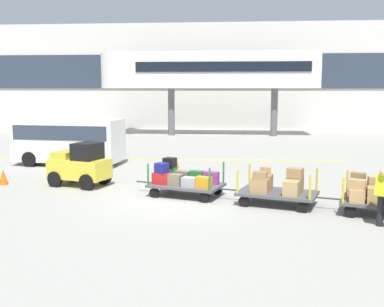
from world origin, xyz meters
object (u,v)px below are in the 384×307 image
(safety_cone_far, at_px, (3,177))
(safety_cone_near, at_px, (175,162))
(baggage_cart_middle, at_px, (278,187))
(shuttle_van, at_px, (69,138))
(baggage_tug, at_px, (80,165))
(baggage_cart_tail, at_px, (381,195))
(baggage_cart_lead, at_px, (183,180))

(safety_cone_far, bearing_deg, safety_cone_near, 34.60)
(baggage_cart_middle, bearing_deg, shuttle_van, 142.96)
(safety_cone_near, distance_m, safety_cone_far, 7.09)
(shuttle_van, distance_m, safety_cone_far, 4.73)
(baggage_tug, distance_m, shuttle_van, 4.95)
(baggage_cart_tail, relative_size, safety_cone_near, 5.60)
(safety_cone_far, bearing_deg, baggage_tug, 1.07)
(baggage_cart_tail, bearing_deg, baggage_cart_lead, 162.65)
(baggage_cart_tail, height_order, shuttle_van, shuttle_van)
(baggage_tug, relative_size, safety_cone_far, 4.25)
(baggage_tug, xyz_separation_m, baggage_cart_lead, (3.86, -1.25, -0.21))
(baggage_cart_lead, xyz_separation_m, shuttle_van, (-5.88, 5.75, 0.70))
(baggage_tug, height_order, shuttle_van, shuttle_van)
(baggage_cart_lead, xyz_separation_m, baggage_cart_middle, (2.96, -0.93, 0.02))
(safety_cone_near, bearing_deg, baggage_cart_middle, -57.82)
(baggage_cart_middle, distance_m, baggage_cart_tail, 2.90)
(baggage_cart_middle, distance_m, safety_cone_near, 7.27)
(safety_cone_near, bearing_deg, safety_cone_far, -145.40)
(shuttle_van, bearing_deg, baggage_tug, -65.77)
(safety_cone_far, bearing_deg, baggage_cart_tail, -13.48)
(baggage_tug, bearing_deg, baggage_cart_lead, -17.98)
(baggage_tug, xyz_separation_m, shuttle_van, (-2.02, 4.50, 0.48))
(baggage_cart_tail, height_order, safety_cone_far, baggage_cart_tail)
(shuttle_van, bearing_deg, safety_cone_near, -6.02)
(baggage_cart_lead, distance_m, safety_cone_far, 6.85)
(baggage_cart_lead, distance_m, baggage_cart_tail, 6.01)
(baggage_tug, height_order, safety_cone_far, baggage_tug)
(baggage_cart_middle, relative_size, shuttle_van, 0.62)
(baggage_tug, distance_m, baggage_cart_lead, 4.06)
(baggage_cart_lead, distance_m, safety_cone_near, 5.31)
(baggage_cart_tail, distance_m, safety_cone_far, 12.83)
(shuttle_van, height_order, safety_cone_near, shuttle_van)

